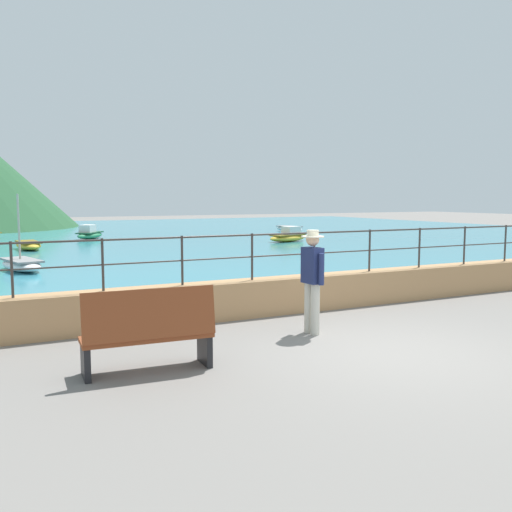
{
  "coord_description": "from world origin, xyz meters",
  "views": [
    {
      "loc": [
        -5.46,
        -6.31,
        2.29
      ],
      "look_at": [
        -0.37,
        3.7,
        1.1
      ],
      "focal_mm": 39.05,
      "sensor_mm": 36.0,
      "label": 1
    }
  ],
  "objects_px": {
    "boat_3": "(89,234)",
    "boat_4": "(28,245)",
    "person_walking": "(312,276)",
    "boat_5": "(288,236)",
    "bench_main": "(149,331)",
    "boat_1": "(22,264)",
    "boat_2": "(289,229)"
  },
  "relations": [
    {
      "from": "boat_1",
      "to": "boat_5",
      "type": "xyz_separation_m",
      "value": [
        12.87,
        6.0,
        0.06
      ]
    },
    {
      "from": "boat_2",
      "to": "person_walking",
      "type": "bearing_deg",
      "value": -119.57
    },
    {
      "from": "boat_1",
      "to": "boat_3",
      "type": "bearing_deg",
      "value": 71.02
    },
    {
      "from": "bench_main",
      "to": "boat_5",
      "type": "xyz_separation_m",
      "value": [
        12.15,
        17.22,
        -0.23
      ]
    },
    {
      "from": "person_walking",
      "to": "boat_1",
      "type": "distance_m",
      "value": 11.07
    },
    {
      "from": "bench_main",
      "to": "boat_4",
      "type": "xyz_separation_m",
      "value": [
        0.09,
        18.52,
        -0.3
      ]
    },
    {
      "from": "boat_2",
      "to": "boat_3",
      "type": "relative_size",
      "value": 1.01
    },
    {
      "from": "boat_2",
      "to": "boat_4",
      "type": "height_order",
      "value": "same"
    },
    {
      "from": "person_walking",
      "to": "boat_1",
      "type": "height_order",
      "value": "boat_1"
    },
    {
      "from": "boat_4",
      "to": "person_walking",
      "type": "bearing_deg",
      "value": -80.54
    },
    {
      "from": "boat_1",
      "to": "boat_3",
      "type": "height_order",
      "value": "boat_1"
    },
    {
      "from": "boat_3",
      "to": "bench_main",
      "type": "bearing_deg",
      "value": -98.58
    },
    {
      "from": "bench_main",
      "to": "boat_3",
      "type": "bearing_deg",
      "value": 81.42
    },
    {
      "from": "person_walking",
      "to": "boat_2",
      "type": "height_order",
      "value": "person_walking"
    },
    {
      "from": "bench_main",
      "to": "boat_3",
      "type": "height_order",
      "value": "bench_main"
    },
    {
      "from": "bench_main",
      "to": "boat_2",
      "type": "distance_m",
      "value": 29.31
    },
    {
      "from": "boat_3",
      "to": "boat_4",
      "type": "bearing_deg",
      "value": -123.89
    },
    {
      "from": "bench_main",
      "to": "boat_3",
      "type": "relative_size",
      "value": 0.72
    },
    {
      "from": "boat_1",
      "to": "boat_3",
      "type": "xyz_separation_m",
      "value": [
        4.3,
        12.49,
        0.06
      ]
    },
    {
      "from": "boat_4",
      "to": "bench_main",
      "type": "bearing_deg",
      "value": -90.28
    },
    {
      "from": "boat_1",
      "to": "boat_4",
      "type": "height_order",
      "value": "boat_1"
    },
    {
      "from": "bench_main",
      "to": "boat_1",
      "type": "xyz_separation_m",
      "value": [
        -0.72,
        11.21,
        -0.29
      ]
    },
    {
      "from": "person_walking",
      "to": "bench_main",
      "type": "bearing_deg",
      "value": -164.86
    },
    {
      "from": "bench_main",
      "to": "boat_2",
      "type": "relative_size",
      "value": 0.72
    },
    {
      "from": "person_walking",
      "to": "boat_5",
      "type": "bearing_deg",
      "value": 60.93
    },
    {
      "from": "person_walking",
      "to": "boat_5",
      "type": "height_order",
      "value": "person_walking"
    },
    {
      "from": "bench_main",
      "to": "person_walking",
      "type": "xyz_separation_m",
      "value": [
        3.04,
        0.82,
        0.42
      ]
    },
    {
      "from": "bench_main",
      "to": "boat_5",
      "type": "distance_m",
      "value": 21.07
    },
    {
      "from": "boat_3",
      "to": "boat_5",
      "type": "distance_m",
      "value": 10.76
    },
    {
      "from": "person_walking",
      "to": "boat_2",
      "type": "bearing_deg",
      "value": 60.43
    },
    {
      "from": "person_walking",
      "to": "boat_2",
      "type": "relative_size",
      "value": 0.72
    },
    {
      "from": "bench_main",
      "to": "person_walking",
      "type": "distance_m",
      "value": 3.18
    }
  ]
}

